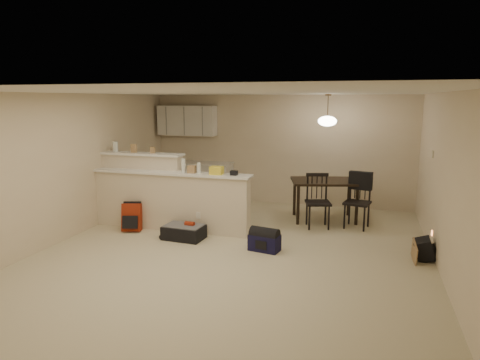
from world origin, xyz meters
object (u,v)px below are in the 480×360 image
at_px(suitcase, 184,232).
at_px(navy_duffel, 264,243).
at_px(red_backpack, 132,217).
at_px(pendant_lamp, 327,121).
at_px(black_daypack, 424,249).
at_px(dining_chair_far, 357,201).
at_px(dining_table, 325,185).
at_px(dining_chair_near, 318,201).

xyz_separation_m(suitcase, navy_duffel, (1.48, -0.17, 0.02)).
bearing_deg(red_backpack, suitcase, -24.66).
distance_m(pendant_lamp, suitcase, 3.48).
xyz_separation_m(suitcase, black_daypack, (3.89, 0.17, 0.04)).
height_order(dining_chair_far, black_daypack, dining_chair_far).
height_order(dining_chair_far, navy_duffel, dining_chair_far).
xyz_separation_m(dining_table, dining_chair_near, (-0.06, -0.57, -0.21)).
bearing_deg(pendant_lamp, navy_duffel, -109.19).
distance_m(dining_table, dining_chair_far, 0.78).
relative_size(pendant_lamp, dining_chair_far, 0.60).
xyz_separation_m(dining_chair_near, red_backpack, (-3.26, -1.19, -0.26)).
distance_m(dining_chair_near, red_backpack, 3.48).
bearing_deg(suitcase, pendant_lamp, 44.92).
bearing_deg(dining_chair_near, dining_table, 67.38).
bearing_deg(dining_table, suitcase, -154.25).
height_order(pendant_lamp, red_backpack, pendant_lamp).
bearing_deg(dining_table, navy_duffel, -124.46).
bearing_deg(red_backpack, dining_chair_far, 2.85).
xyz_separation_m(dining_chair_far, navy_duffel, (-1.37, -1.71, -0.38)).
xyz_separation_m(pendant_lamp, dining_chair_near, (-0.06, -0.57, -1.48)).
distance_m(dining_chair_far, suitcase, 3.27).
relative_size(dining_table, red_backpack, 2.92).
bearing_deg(dining_table, pendant_lamp, -105.27).
relative_size(pendant_lamp, suitcase, 0.90).
height_order(pendant_lamp, black_daypack, pendant_lamp).
relative_size(pendant_lamp, navy_duffel, 1.29).
relative_size(dining_table, black_daypack, 4.26).
relative_size(dining_chair_near, suitcase, 1.48).
relative_size(dining_chair_far, navy_duffel, 2.14).
distance_m(dining_chair_near, suitcase, 2.57).
relative_size(dining_table, suitcase, 2.16).
distance_m(dining_table, pendant_lamp, 1.27).
bearing_deg(dining_chair_far, suitcase, -139.58).
xyz_separation_m(red_backpack, black_daypack, (5.01, 0.00, -0.10)).
relative_size(dining_chair_far, suitcase, 1.50).
height_order(dining_table, red_backpack, dining_table).
bearing_deg(suitcase, black_daypack, 6.34).
xyz_separation_m(navy_duffel, black_daypack, (2.41, 0.34, 0.02)).
bearing_deg(pendant_lamp, suitcase, -138.98).
distance_m(dining_chair_near, navy_duffel, 1.71).
bearing_deg(dining_chair_near, black_daypack, -50.48).
bearing_deg(navy_duffel, pendant_lamp, 81.53).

